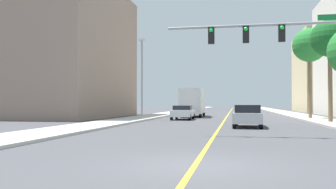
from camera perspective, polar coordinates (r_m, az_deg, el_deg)
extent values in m
plane|color=#47474C|center=(51.70, 9.55, -3.16)|extent=(192.00, 192.00, 0.00)
cube|color=beige|center=(52.63, -0.14, -3.07)|extent=(3.41, 168.00, 0.15)
cube|color=#B2ADA3|center=(52.26, 19.30, -3.00)|extent=(3.41, 168.00, 0.15)
cube|color=yellow|center=(51.70, 9.55, -3.16)|extent=(0.16, 144.00, 0.01)
cube|color=gray|center=(45.91, -18.71, 6.35)|extent=(17.04, 19.58, 15.50)
cube|color=beige|center=(73.88, 24.22, 3.21)|extent=(11.00, 16.68, 14.73)
cylinder|color=gray|center=(18.82, 15.34, 10.63)|extent=(9.90, 0.14, 0.14)
cube|color=black|center=(18.81, 17.63, 9.26)|extent=(0.32, 0.24, 0.84)
sphere|color=green|center=(18.72, 17.68, 10.09)|extent=(0.20, 0.20, 0.20)
cube|color=black|center=(18.68, 12.28, 9.30)|extent=(0.32, 0.24, 0.84)
sphere|color=green|center=(18.59, 12.28, 10.13)|extent=(0.20, 0.20, 0.20)
cube|color=black|center=(18.71, 6.90, 9.26)|extent=(0.32, 0.24, 0.84)
sphere|color=green|center=(18.62, 6.86, 10.09)|extent=(0.20, 0.20, 0.20)
cube|color=#147233|center=(19.34, 24.31, 11.14)|extent=(1.10, 0.04, 0.28)
cylinder|color=gray|center=(33.96, -4.17, 2.31)|extent=(0.16, 0.16, 7.35)
cube|color=beige|center=(34.42, -4.16, 8.67)|extent=(0.56, 0.28, 0.20)
cylinder|color=brown|center=(32.08, 24.38, 2.16)|extent=(0.35, 0.35, 6.82)
sphere|color=#195B23|center=(32.46, 24.32, 8.19)|extent=(3.05, 3.05, 3.05)
cone|color=#195B23|center=(33.32, 24.61, 7.60)|extent=(1.51, 1.02, 1.19)
cone|color=#195B23|center=(33.16, 23.36, 7.63)|extent=(1.74, 1.12, 1.40)
cone|color=#195B23|center=(32.29, 22.70, 7.86)|extent=(0.52, 1.47, 1.11)
cone|color=#195B23|center=(31.56, 23.87, 8.09)|extent=(1.27, 0.93, 1.60)
cylinder|color=brown|center=(39.04, 21.63, 1.96)|extent=(0.33, 0.33, 7.39)
sphere|color=#287F33|center=(39.42, 21.59, 7.33)|extent=(3.43, 3.43, 3.43)
cone|color=#287F33|center=(39.65, 23.04, 7.00)|extent=(0.51, 1.59, 1.37)
cone|color=#287F33|center=(40.40, 21.49, 6.83)|extent=(1.61, 0.61, 1.77)
cone|color=#287F33|center=(39.71, 20.17, 6.96)|extent=(0.94, 1.30, 1.66)
cone|color=#287F33|center=(38.80, 20.35, 7.16)|extent=(0.93, 1.45, 1.78)
cone|color=#287F33|center=(38.58, 22.52, 7.22)|extent=(1.27, 0.87, 1.60)
cube|color=#BCBCC1|center=(25.29, 12.57, -3.59)|extent=(2.07, 4.49, 0.69)
cube|color=black|center=(24.97, 12.56, -2.23)|extent=(1.75, 2.13, 0.52)
cylinder|color=black|center=(26.99, 10.80, -4.18)|extent=(0.25, 0.65, 0.64)
cylinder|color=black|center=(26.97, 14.40, -4.16)|extent=(0.25, 0.65, 0.64)
cylinder|color=black|center=(23.67, 10.49, -4.59)|extent=(0.25, 0.65, 0.64)
cylinder|color=black|center=(23.66, 14.60, -4.57)|extent=(0.25, 0.65, 0.64)
cube|color=gold|center=(52.41, 3.20, -2.46)|extent=(1.85, 4.29, 0.62)
cube|color=black|center=(52.71, 3.25, -1.87)|extent=(1.60, 1.84, 0.46)
cylinder|color=black|center=(50.74, 3.82, -2.85)|extent=(0.23, 0.64, 0.64)
cylinder|color=black|center=(50.98, 2.06, -2.85)|extent=(0.23, 0.64, 0.64)
cylinder|color=black|center=(53.87, 4.28, -2.76)|extent=(0.23, 0.64, 0.64)
cylinder|color=black|center=(54.10, 2.62, -2.76)|extent=(0.23, 0.64, 0.64)
cube|color=white|center=(35.69, 2.37, -2.98)|extent=(2.00, 4.33, 0.65)
cube|color=black|center=(35.49, 2.33, -2.11)|extent=(1.73, 1.87, 0.43)
cylinder|color=black|center=(37.41, 1.37, -3.40)|extent=(0.23, 0.64, 0.64)
cylinder|color=black|center=(37.19, 4.03, -3.41)|extent=(0.23, 0.64, 0.64)
cylinder|color=black|center=(34.25, 0.58, -3.59)|extent=(0.23, 0.64, 0.64)
cylinder|color=black|center=(34.01, 3.48, -3.61)|extent=(0.23, 0.64, 0.64)
cube|color=silver|center=(46.26, 4.41, -1.85)|extent=(2.45, 2.46, 1.60)
cube|color=silver|center=(41.98, 3.89, -1.08)|extent=(2.53, 6.24, 2.81)
cylinder|color=black|center=(46.38, 3.12, -2.84)|extent=(0.30, 0.91, 0.90)
cylinder|color=black|center=(46.19, 5.71, -2.84)|extent=(0.30, 0.91, 0.90)
cylinder|color=black|center=(40.58, 2.20, -3.05)|extent=(0.30, 0.91, 0.90)
cylinder|color=black|center=(40.37, 5.16, -3.06)|extent=(0.30, 0.91, 0.90)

